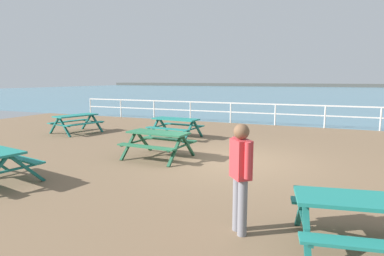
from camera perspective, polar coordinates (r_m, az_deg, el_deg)
name	(u,v)px	position (r m, az deg, el deg)	size (l,w,h in m)	color
ground_plane	(232,164)	(9.42, 6.92, -6.24)	(30.00, 24.00, 0.20)	brown
sea_band	(315,92)	(61.60, 20.72, 5.88)	(142.00, 90.00, 0.01)	teal
distant_shoreline	(322,87)	(104.57, 21.72, 6.70)	(142.00, 6.00, 1.80)	#4C4C47
seaward_railing	(275,110)	(16.77, 14.34, 3.04)	(23.07, 0.07, 1.08)	white
picnic_table_near_left	(176,123)	(12.75, -2.88, 0.83)	(1.93, 1.69, 0.80)	#1E7A70
picnic_table_near_right	(368,213)	(4.91, 28.31, -12.90)	(2.04, 1.81, 0.80)	#1E7A70
picnic_table_mid_centre	(158,138)	(9.56, -5.93, -1.80)	(1.90, 1.65, 0.80)	#286B47
picnic_table_far_right	(76,119)	(14.82, -19.58, 1.43)	(1.90, 2.12, 0.80)	#1E7A70
visitor	(241,172)	(4.89, 8.48, -7.55)	(0.39, 0.43, 1.66)	slate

